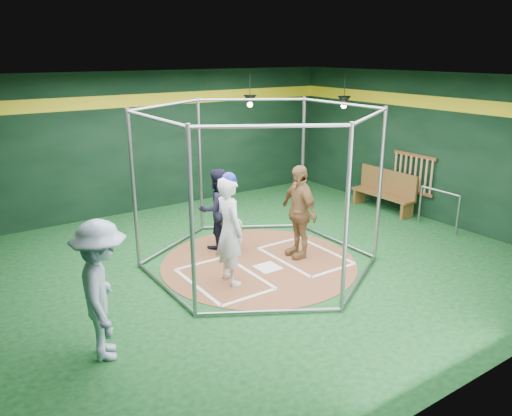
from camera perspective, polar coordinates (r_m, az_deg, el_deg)
room_shell at (r=9.22m, az=0.32°, el=3.74°), size 10.10×9.10×3.53m
clay_disc at (r=9.78m, az=0.33°, el=-6.27°), size 3.80×3.80×0.01m
home_plate at (r=9.55m, az=1.36°, el=-6.80°), size 0.43×0.43×0.01m
batter_box_left at (r=9.12m, az=-3.73°, el=-8.08°), size 1.17×1.77×0.01m
batter_box_right at (r=10.12m, az=5.59°, el=-5.43°), size 1.17×1.77×0.01m
batting_cage at (r=9.28m, az=0.35°, el=2.20°), size 4.05×4.67×3.00m
bat_rack at (r=13.00m, az=17.49°, el=3.81°), size 0.07×1.25×0.98m
pendant_lamp_near at (r=13.22m, az=-0.70°, el=12.26°), size 0.34×0.34×0.90m
pendant_lamp_far at (r=13.10m, az=10.02°, el=11.96°), size 0.34×0.34×0.90m
batter_figure at (r=8.65m, az=-3.03°, el=-2.43°), size 0.52×0.74×2.00m
visitor_leopard at (r=9.82m, az=4.90°, el=-0.39°), size 0.56×1.13×1.86m
catcher_figure at (r=10.08m, az=-2.99°, el=-2.47°), size 0.55×0.61×0.98m
umpire at (r=10.27m, az=-4.49°, el=-0.09°), size 0.83×0.65×1.68m
bystander_blue at (r=6.89m, az=-17.14°, el=-9.03°), size 1.06×1.40×1.92m
dugout_bench at (r=13.26m, az=14.53°, el=2.03°), size 0.42×1.81×1.06m
steel_railing at (r=12.19m, az=20.19°, el=0.54°), size 0.05×1.07×0.93m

